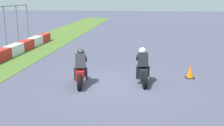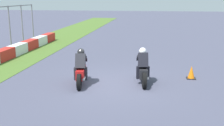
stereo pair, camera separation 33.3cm
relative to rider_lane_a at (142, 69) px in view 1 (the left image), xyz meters
The scene contains 4 objects.
ground_plane 1.36m from the rider_lane_a, 102.35° to the left, with size 120.00×120.00×0.00m, color #46475B.
rider_lane_a is the anchor object (origin of this frame).
rider_lane_b 2.57m from the rider_lane_a, 102.36° to the left, with size 2.04×0.59×1.51m.
traffic_cone 2.38m from the rider_lane_a, 64.25° to the right, with size 0.40×0.40×0.59m.
Camera 1 is at (-11.19, -1.31, 3.59)m, focal length 44.97 mm.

